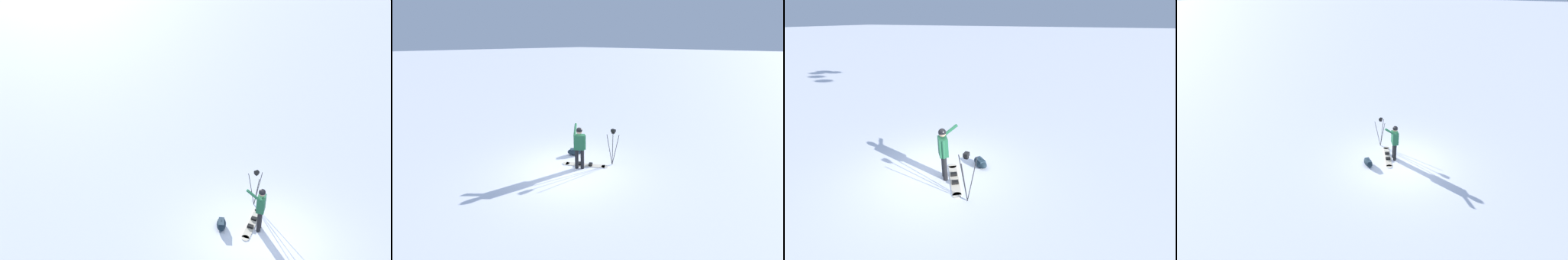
% 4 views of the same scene
% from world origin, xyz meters
% --- Properties ---
extents(ground_plane, '(300.00, 300.00, 0.00)m').
position_xyz_m(ground_plane, '(0.00, 0.00, 0.00)').
color(ground_plane, white).
extents(snowboarder, '(0.54, 0.73, 1.70)m').
position_xyz_m(snowboarder, '(-0.35, 0.13, 1.02)').
color(snowboarder, black).
rests_on(snowboarder, ground_plane).
extents(snowboard, '(1.14, 1.59, 0.10)m').
position_xyz_m(snowboard, '(-0.67, 0.11, 0.02)').
color(snowboard, beige).
rests_on(snowboard, ground_plane).
extents(gear_bag_large, '(0.72, 0.66, 0.28)m').
position_xyz_m(gear_bag_large, '(-1.11, -0.92, 0.15)').
color(gear_bag_large, '#192833').
rests_on(gear_bag_large, ground_plane).
extents(camera_tripod, '(0.52, 0.49, 1.50)m').
position_xyz_m(camera_tripod, '(-1.47, 0.86, 1.06)').
color(camera_tripod, '#262628').
rests_on(camera_tripod, ground_plane).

